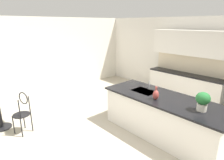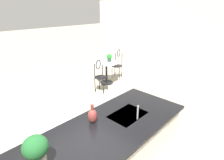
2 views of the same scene
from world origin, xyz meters
The scene contains 10 objects.
ground_plane centered at (0.00, 0.00, 0.00)m, with size 40.00×40.00×0.00m, color #B2A893.
wall_left_window centered at (-4.26, 0.00, 1.35)m, with size 0.12×7.80×2.70m, color silver.
kitchen_island centered at (0.30, 0.85, 0.46)m, with size 2.80×1.06×0.92m.
bistro_table centered at (-2.49, -1.84, 0.45)m, with size 0.80×0.80×0.74m.
chair_near_window centered at (-1.86, -1.48, 0.57)m, with size 0.52×0.48×1.04m.
chair_by_island centered at (-3.17, -1.93, 0.57)m, with size 0.52×0.49×1.04m.
sink_faucet centered at (-0.25, 1.03, 1.03)m, with size 0.02×0.02×0.22m, color #B2B5BA.
potted_plant_on_table centered at (-2.63, -1.84, 0.89)m, with size 0.18×0.18×0.26m.
potted_plant_counter_far centered at (1.15, 0.79, 1.13)m, with size 0.26×0.26×0.36m.
vase_on_counter centered at (0.25, 0.61, 1.03)m, with size 0.13×0.13×0.29m.
Camera 2 is at (1.69, 2.34, 2.46)m, focal length 29.65 mm.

